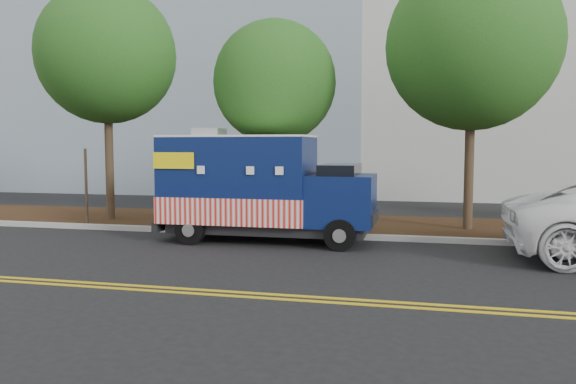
# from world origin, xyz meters

# --- Properties ---
(ground) EXTENTS (120.00, 120.00, 0.00)m
(ground) POSITION_xyz_m (0.00, 0.00, 0.00)
(ground) COLOR black
(ground) RESTS_ON ground
(curb) EXTENTS (120.00, 0.18, 0.15)m
(curb) POSITION_xyz_m (0.00, 1.40, 0.07)
(curb) COLOR #9E9E99
(curb) RESTS_ON ground
(mulch_strip) EXTENTS (120.00, 4.00, 0.15)m
(mulch_strip) POSITION_xyz_m (0.00, 3.50, 0.07)
(mulch_strip) COLOR #32190D
(mulch_strip) RESTS_ON ground
(centerline_near) EXTENTS (120.00, 0.10, 0.01)m
(centerline_near) POSITION_xyz_m (0.00, -4.45, 0.01)
(centerline_near) COLOR gold
(centerline_near) RESTS_ON ground
(centerline_far) EXTENTS (120.00, 0.10, 0.01)m
(centerline_far) POSITION_xyz_m (0.00, -4.70, 0.01)
(centerline_far) COLOR gold
(centerline_far) RESTS_ON ground
(tree_a) EXTENTS (4.31, 4.31, 7.48)m
(tree_a) POSITION_xyz_m (-4.99, 2.65, 5.32)
(tree_a) COLOR #38281C
(tree_a) RESTS_ON ground
(tree_b) EXTENTS (3.66, 3.66, 6.21)m
(tree_b) POSITION_xyz_m (0.37, 2.97, 4.36)
(tree_b) COLOR #38281C
(tree_b) RESTS_ON ground
(tree_c) EXTENTS (4.73, 4.73, 7.63)m
(tree_c) POSITION_xyz_m (5.96, 3.05, 5.25)
(tree_c) COLOR #38281C
(tree_c) RESTS_ON ground
(sign_post) EXTENTS (0.06, 0.06, 2.40)m
(sign_post) POSITION_xyz_m (-5.12, 1.55, 1.20)
(sign_post) COLOR #473828
(sign_post) RESTS_ON ground
(food_truck) EXTENTS (5.61, 2.20, 2.94)m
(food_truck) POSITION_xyz_m (0.51, 0.60, 1.33)
(food_truck) COLOR black
(food_truck) RESTS_ON ground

